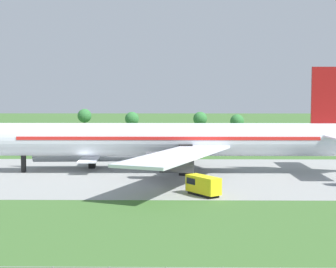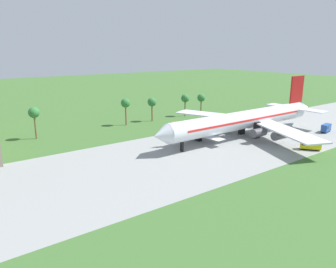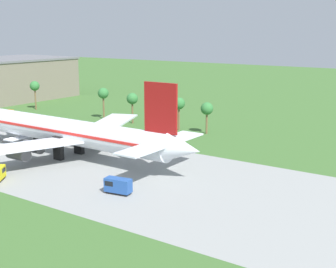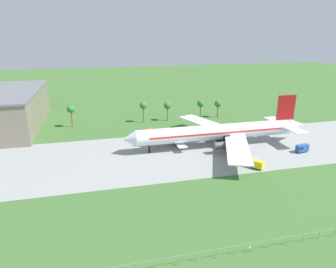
% 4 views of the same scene
% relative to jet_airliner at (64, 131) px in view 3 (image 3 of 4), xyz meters
% --- Properties ---
extents(ground_plane, '(600.00, 600.00, 0.00)m').
position_rel_jet_airliner_xyz_m(ground_plane, '(-17.11, -2.68, -6.01)').
color(ground_plane, '#3D662D').
extents(taxiway_strip, '(320.00, 44.00, 0.02)m').
position_rel_jet_airliner_xyz_m(taxiway_strip, '(-17.11, -2.68, -6.00)').
color(taxiway_strip, gray).
rests_on(taxiway_strip, ground_plane).
extents(jet_airliner, '(75.17, 60.69, 19.18)m').
position_rel_jet_airliner_xyz_m(jet_airliner, '(0.00, 0.00, 0.00)').
color(jet_airliner, silver).
rests_on(jet_airliner, ground_plane).
extents(regional_aircraft, '(22.66, 20.40, 7.81)m').
position_rel_jet_airliner_xyz_m(regional_aircraft, '(-16.65, 5.95, -3.44)').
color(regional_aircraft, silver).
rests_on(regional_aircraft, ground_plane).
extents(baggage_tug, '(5.22, 2.82, 2.94)m').
position_rel_jet_airliner_xyz_m(baggage_tug, '(27.61, -13.09, -4.44)').
color(baggage_tug, black).
rests_on(baggage_tug, ground_plane).
extents(palm_tree_row, '(77.31, 3.60, 10.67)m').
position_rel_jet_airliner_xyz_m(palm_tree_row, '(-14.42, 39.98, 1.96)').
color(palm_tree_row, brown).
rests_on(palm_tree_row, ground_plane).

